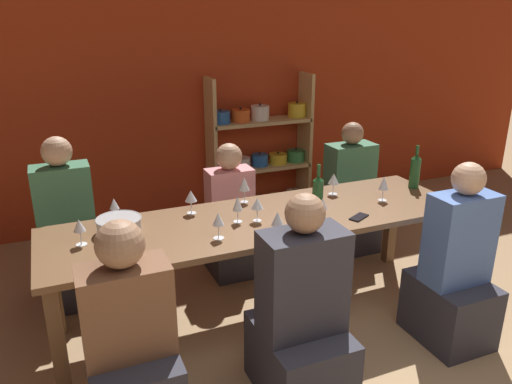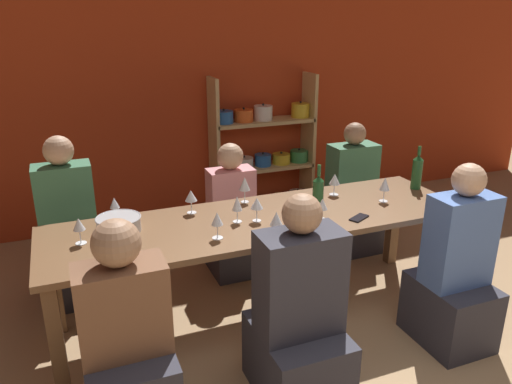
# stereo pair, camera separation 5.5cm
# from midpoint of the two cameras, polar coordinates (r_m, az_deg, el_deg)

# --- Properties ---
(wall_back_red) EXTENTS (8.80, 0.06, 2.70)m
(wall_back_red) POSITION_cam_midpoint_polar(r_m,az_deg,el_deg) (5.11, -6.32, 11.78)
(wall_back_red) COLOR #B23819
(wall_back_red) RESTS_ON ground_plane
(shelf_unit) EXTENTS (1.10, 0.30, 1.47)m
(shelf_unit) POSITION_cam_midpoint_polar(r_m,az_deg,el_deg) (5.29, 1.34, 4.05)
(shelf_unit) COLOR tan
(shelf_unit) RESTS_ON ground_plane
(dining_table) EXTENTS (2.86, 0.82, 0.75)m
(dining_table) POSITION_cam_midpoint_polar(r_m,az_deg,el_deg) (3.39, 1.10, -4.22)
(dining_table) COLOR brown
(dining_table) RESTS_ON ground_plane
(mixing_bowl) EXTENTS (0.28, 0.28, 0.10)m
(mixing_bowl) POSITION_cam_midpoint_polar(r_m,az_deg,el_deg) (3.24, -14.94, -3.50)
(mixing_bowl) COLOR #B7BABC
(mixing_bowl) RESTS_ON dining_table
(wine_bottle_green) EXTENTS (0.08, 0.08, 0.32)m
(wine_bottle_green) POSITION_cam_midpoint_polar(r_m,az_deg,el_deg) (3.48, 7.57, -0.01)
(wine_bottle_green) COLOR #1E4C23
(wine_bottle_green) RESTS_ON dining_table
(wine_bottle_dark) EXTENTS (0.08, 0.08, 0.34)m
(wine_bottle_dark) POSITION_cam_midpoint_polar(r_m,az_deg,el_deg) (4.07, 18.30, 2.24)
(wine_bottle_dark) COLOR #1E4C23
(wine_bottle_dark) RESTS_ON dining_table
(wine_glass_empty_a) EXTENTS (0.08, 0.08, 0.19)m
(wine_glass_empty_a) POSITION_cam_midpoint_polar(r_m,az_deg,el_deg) (3.58, -0.86, 0.91)
(wine_glass_empty_a) COLOR white
(wine_glass_empty_a) RESTS_ON dining_table
(wine_glass_empty_b) EXTENTS (0.08, 0.08, 0.17)m
(wine_glass_empty_b) POSITION_cam_midpoint_polar(r_m,az_deg,el_deg) (3.78, 9.39, 1.41)
(wine_glass_empty_b) COLOR white
(wine_glass_empty_b) RESTS_ON dining_table
(wine_glass_red_a) EXTENTS (0.07, 0.07, 0.18)m
(wine_glass_red_a) POSITION_cam_midpoint_polar(r_m,az_deg,el_deg) (3.72, 14.92, 0.83)
(wine_glass_red_a) COLOR white
(wine_glass_red_a) RESTS_ON dining_table
(wine_glass_white_a) EXTENTS (0.08, 0.08, 0.18)m
(wine_glass_white_a) POSITION_cam_midpoint_polar(r_m,az_deg,el_deg) (3.00, 2.86, -3.16)
(wine_glass_white_a) COLOR white
(wine_glass_white_a) RESTS_ON dining_table
(wine_glass_white_b) EXTENTS (0.06, 0.06, 0.16)m
(wine_glass_white_b) POSITION_cam_midpoint_polar(r_m,az_deg,el_deg) (3.40, -15.43, -1.31)
(wine_glass_white_b) COLOR white
(wine_glass_white_b) RESTS_ON dining_table
(wine_glass_white_c) EXTENTS (0.07, 0.07, 0.16)m
(wine_glass_white_c) POSITION_cam_midpoint_polar(r_m,az_deg,el_deg) (3.11, -19.11, -3.60)
(wine_glass_white_c) COLOR white
(wine_glass_white_c) RESTS_ON dining_table
(wine_glass_empty_c) EXTENTS (0.07, 0.07, 0.18)m
(wine_glass_empty_c) POSITION_cam_midpoint_polar(r_m,az_deg,el_deg) (3.24, -1.69, -1.36)
(wine_glass_empty_c) COLOR white
(wine_glass_empty_c) RESTS_ON dining_table
(wine_glass_empty_d) EXTENTS (0.07, 0.07, 0.17)m
(wine_glass_empty_d) POSITION_cam_midpoint_polar(r_m,az_deg,el_deg) (3.01, -3.94, -3.15)
(wine_glass_empty_d) COLOR white
(wine_glass_empty_d) RESTS_ON dining_table
(wine_glass_red_b) EXTENTS (0.06, 0.06, 0.16)m
(wine_glass_red_b) POSITION_cam_midpoint_polar(r_m,az_deg,el_deg) (2.97, -14.26, -4.33)
(wine_glass_red_b) COLOR white
(wine_glass_red_b) RESTS_ON dining_table
(wine_glass_white_d) EXTENTS (0.07, 0.07, 0.15)m
(wine_glass_white_d) POSITION_cam_midpoint_polar(r_m,az_deg,el_deg) (3.32, 8.06, -1.46)
(wine_glass_white_d) COLOR white
(wine_glass_white_d) RESTS_ON dining_table
(wine_glass_white_e) EXTENTS (0.08, 0.08, 0.16)m
(wine_glass_white_e) POSITION_cam_midpoint_polar(r_m,az_deg,el_deg) (3.26, 0.58, -1.36)
(wine_glass_white_e) COLOR white
(wine_glass_white_e) RESTS_ON dining_table
(wine_glass_empty_e) EXTENTS (0.08, 0.08, 0.17)m
(wine_glass_empty_e) POSITION_cam_midpoint_polar(r_m,az_deg,el_deg) (3.41, -6.98, -0.47)
(wine_glass_empty_e) COLOR white
(wine_glass_empty_e) RESTS_ON dining_table
(cell_phone) EXTENTS (0.17, 0.13, 0.01)m
(cell_phone) POSITION_cam_midpoint_polar(r_m,az_deg,el_deg) (3.41, 12.15, -2.91)
(cell_phone) COLOR black
(cell_phone) RESTS_ON dining_table
(person_near_a) EXTENTS (0.43, 0.53, 1.18)m
(person_near_a) POSITION_cam_midpoint_polar(r_m,az_deg,el_deg) (2.68, -13.80, -17.99)
(person_near_a) COLOR #2D2D38
(person_near_a) RESTS_ON ground_plane
(person_far_a) EXTENTS (0.40, 0.50, 1.25)m
(person_far_a) POSITION_cam_midpoint_polar(r_m,az_deg,el_deg) (3.94, -20.04, -5.23)
(person_far_a) COLOR #2D2D38
(person_far_a) RESTS_ON ground_plane
(person_near_b) EXTENTS (0.45, 0.57, 1.21)m
(person_near_b) POSITION_cam_midpoint_polar(r_m,az_deg,el_deg) (2.83, 5.43, -15.14)
(person_near_b) COLOR #2D2D38
(person_near_b) RESTS_ON ground_plane
(person_far_b) EXTENTS (0.37, 0.46, 1.10)m
(person_far_b) POSITION_cam_midpoint_polar(r_m,az_deg,el_deg) (4.11, -2.44, -3.81)
(person_far_b) COLOR #2D2D38
(person_far_b) RESTS_ON ground_plane
(person_near_c) EXTENTS (0.41, 0.51, 1.22)m
(person_near_c) POSITION_cam_midpoint_polar(r_m,az_deg,el_deg) (3.48, 22.10, -9.30)
(person_near_c) COLOR #2D2D38
(person_near_c) RESTS_ON ground_plane
(person_far_c) EXTENTS (0.42, 0.53, 1.17)m
(person_far_c) POSITION_cam_midpoint_polar(r_m,az_deg,el_deg) (4.60, 11.05, -1.30)
(person_far_c) COLOR #2D2D38
(person_far_c) RESTS_ON ground_plane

